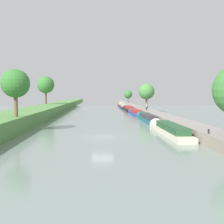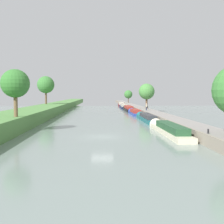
% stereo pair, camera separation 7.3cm
% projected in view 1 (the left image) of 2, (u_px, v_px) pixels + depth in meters
% --- Properties ---
extents(ground_plane, '(160.00, 160.00, 0.00)m').
position_uv_depth(ground_plane, '(102.00, 137.00, 30.77)').
color(ground_plane, slate).
extents(right_towpath, '(3.23, 260.00, 1.10)m').
position_uv_depth(right_towpath, '(200.00, 131.00, 31.29)').
color(right_towpath, gray).
rests_on(right_towpath, ground_plane).
extents(stone_quay, '(0.25, 260.00, 1.15)m').
position_uv_depth(stone_quay, '(186.00, 131.00, 31.21)').
color(stone_quay, gray).
rests_on(stone_quay, ground_plane).
extents(narrowboat_cream, '(1.97, 14.66, 1.97)m').
position_uv_depth(narrowboat_cream, '(168.00, 129.00, 33.37)').
color(narrowboat_cream, beige).
rests_on(narrowboat_cream, ground_plane).
extents(narrowboat_teal, '(1.88, 14.41, 1.86)m').
position_uv_depth(narrowboat_teal, '(146.00, 118.00, 49.53)').
color(narrowboat_teal, '#195B60').
rests_on(narrowboat_teal, ground_plane).
extents(narrowboat_blue, '(2.03, 11.70, 1.97)m').
position_uv_depth(narrowboat_blue, '(135.00, 112.00, 64.52)').
color(narrowboat_blue, '#283D93').
rests_on(narrowboat_blue, ground_plane).
extents(narrowboat_black, '(2.03, 14.01, 2.11)m').
position_uv_depth(narrowboat_black, '(128.00, 109.00, 78.59)').
color(narrowboat_black, black).
rests_on(narrowboat_black, ground_plane).
extents(narrowboat_navy, '(2.14, 11.19, 2.04)m').
position_uv_depth(narrowboat_navy, '(123.00, 107.00, 92.34)').
color(narrowboat_navy, '#141E42').
rests_on(narrowboat_navy, ground_plane).
extents(narrowboat_maroon, '(1.85, 14.41, 2.06)m').
position_uv_depth(narrowboat_maroon, '(121.00, 105.00, 104.51)').
color(narrowboat_maroon, maroon).
rests_on(narrowboat_maroon, ground_plane).
extents(tree_rightbank_midnear, '(4.17, 4.17, 6.51)m').
position_uv_depth(tree_rightbank_midnear, '(147.00, 92.00, 71.28)').
color(tree_rightbank_midnear, brown).
rests_on(tree_rightbank_midnear, right_towpath).
extents(tree_rightbank_midfar, '(3.50, 3.50, 5.37)m').
position_uv_depth(tree_rightbank_midfar, '(128.00, 94.00, 115.03)').
color(tree_rightbank_midfar, brown).
rests_on(tree_rightbank_midfar, right_towpath).
extents(tree_leftbank_downstream, '(4.85, 4.85, 7.91)m').
position_uv_depth(tree_leftbank_downstream, '(46.00, 85.00, 76.73)').
color(tree_leftbank_downstream, brown).
rests_on(tree_leftbank_downstream, left_grassy_bank).
extents(tree_leftbank_upstream, '(3.53, 3.53, 5.91)m').
position_uv_depth(tree_leftbank_upstream, '(15.00, 84.00, 33.35)').
color(tree_leftbank_upstream, brown).
rests_on(tree_leftbank_upstream, left_grassy_bank).
extents(person_walking, '(0.34, 0.34, 1.66)m').
position_uv_depth(person_walking, '(146.00, 107.00, 62.28)').
color(person_walking, '#282D42').
rests_on(person_walking, right_towpath).
extents(mooring_bollard_near, '(0.16, 0.16, 0.45)m').
position_uv_depth(mooring_bollard_near, '(209.00, 131.00, 25.72)').
color(mooring_bollard_near, black).
rests_on(mooring_bollard_near, right_towpath).
extents(mooring_bollard_far, '(0.16, 0.16, 0.45)m').
position_uv_depth(mooring_bollard_far, '(124.00, 103.00, 110.99)').
color(mooring_bollard_far, black).
rests_on(mooring_bollard_far, right_towpath).
extents(park_bench, '(0.44, 1.50, 0.47)m').
position_uv_depth(park_bench, '(147.00, 107.00, 72.85)').
color(park_bench, '#333338').
rests_on(park_bench, right_towpath).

